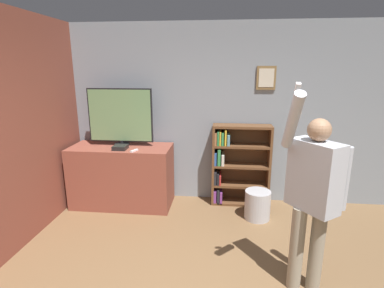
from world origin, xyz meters
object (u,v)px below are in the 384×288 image
bookshelf (236,165)px  person (313,191)px  waste_bin (257,205)px  television (120,117)px  game_console (120,147)px

bookshelf → person: person is taller
waste_bin → television: bearing=170.8°
game_console → waste_bin: bearing=-3.0°
person → waste_bin: bearing=156.6°
game_console → person: 2.68m
game_console → bookshelf: bookshelf is taller
television → game_console: (0.05, -0.22, -0.41)m
television → waste_bin: television is taller
television → waste_bin: bearing=-9.2°
bookshelf → waste_bin: bookshelf is taller
bookshelf → person: size_ratio=0.63×
game_console → waste_bin: (1.96, -0.10, -0.74)m
television → person: bearing=-35.9°
television → waste_bin: 2.33m
game_console → bookshelf: bearing=12.6°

